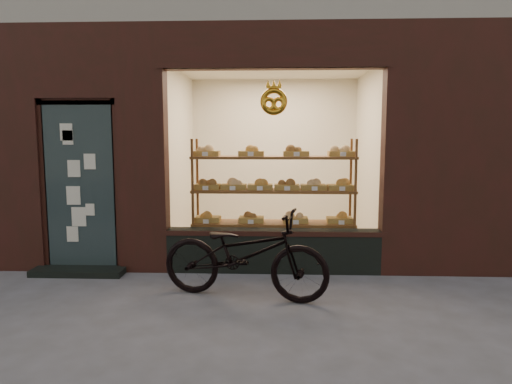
{
  "coord_description": "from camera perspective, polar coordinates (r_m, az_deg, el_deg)",
  "views": [
    {
      "loc": [
        0.46,
        -3.59,
        1.72
      ],
      "look_at": [
        0.24,
        2.0,
        1.05
      ],
      "focal_mm": 32.0,
      "sensor_mm": 36.0,
      "label": 1
    }
  ],
  "objects": [
    {
      "name": "bicycle",
      "position": [
        4.92,
        -1.46,
        -7.76
      ],
      "size": [
        1.92,
        1.02,
        0.96
      ],
      "primitive_type": "imported",
      "rotation": [
        0.0,
        0.0,
        1.35
      ],
      "color": "black",
      "rests_on": "ground"
    },
    {
      "name": "display_shelf",
      "position": [
        6.2,
        2.19,
        -1.01
      ],
      "size": [
        2.2,
        0.45,
        1.7
      ],
      "color": "brown",
      "rests_on": "ground"
    },
    {
      "name": "ground",
      "position": [
        4.01,
        -4.78,
        -18.58
      ],
      "size": [
        90.0,
        90.0,
        0.0
      ],
      "primitive_type": "plane",
      "color": "#4C4C4C"
    }
  ]
}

